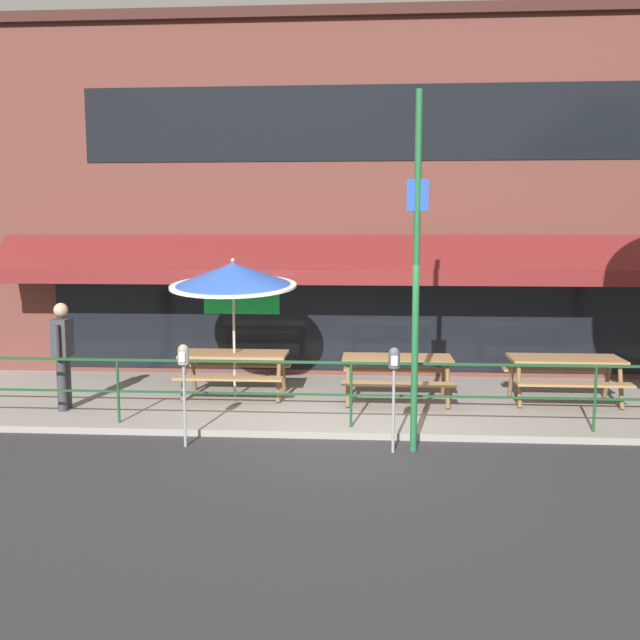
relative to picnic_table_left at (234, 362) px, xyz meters
The scene contains 12 objects.
ground_plane 2.98m from the picnic_table_left, 45.16° to the right, with size 120.00×120.00×0.00m, color #2D2D30.
patio_deck 2.15m from the picnic_table_left, ahead, with size 15.00×4.00×0.10m, color gray.
restaurant_building 4.09m from the picnic_table_left, 46.76° to the left, with size 15.00×1.60×7.06m.
patio_railing 2.69m from the picnic_table_left, 40.65° to the right, with size 13.84×0.04×0.97m.
picnic_table_left is the anchor object (origin of this frame).
picnic_table_centre 2.77m from the picnic_table_left, ahead, with size 1.80×1.42×0.76m.
picnic_table_right 5.52m from the picnic_table_left, ahead, with size 1.80×1.42×0.76m.
patio_umbrella_left 1.47m from the picnic_table_left, 90.00° to the left, with size 2.14×2.14×2.40m.
pedestrian_walking 2.77m from the picnic_table_left, 157.70° to the right, with size 0.27×0.62×1.71m.
parking_meter_near 2.57m from the picnic_table_left, 94.68° to the right, with size 0.15×0.16×1.42m.
parking_meter_far 3.72m from the picnic_table_left, 44.64° to the right, with size 0.15×0.16×1.42m.
street_sign_pole 4.20m from the picnic_table_left, 40.81° to the right, with size 0.28×0.09×4.72m.
Camera 1 is at (0.25, -9.79, 2.97)m, focal length 40.00 mm.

